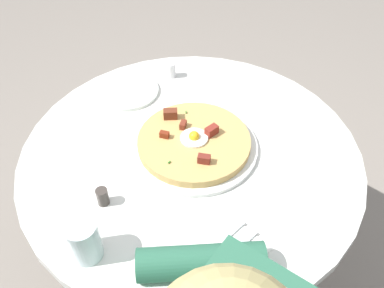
{
  "coord_description": "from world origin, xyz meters",
  "views": [
    {
      "loc": [
        0.62,
        0.45,
        1.5
      ],
      "look_at": [
        -0.01,
        -0.0,
        0.72
      ],
      "focal_mm": 38.88,
      "sensor_mm": 36.0,
      "label": 1
    }
  ],
  "objects_px": {
    "knife": "(216,246)",
    "pepper_shaker": "(103,197)",
    "breakfast_pizza": "(193,141)",
    "dining_table": "(191,190)",
    "salt_shaker": "(171,70)",
    "fork": "(228,257)",
    "pizza_plate": "(193,146)",
    "bread_plate": "(128,91)",
    "water_glass": "(85,241)"
  },
  "relations": [
    {
      "from": "knife",
      "to": "pepper_shaker",
      "type": "xyz_separation_m",
      "value": [
        0.05,
        -0.28,
        0.02
      ]
    },
    {
      "from": "pepper_shaker",
      "to": "breakfast_pizza",
      "type": "bearing_deg",
      "value": 166.66
    },
    {
      "from": "dining_table",
      "to": "knife",
      "type": "bearing_deg",
      "value": 46.41
    },
    {
      "from": "salt_shaker",
      "to": "fork",
      "type": "bearing_deg",
      "value": 48.1
    },
    {
      "from": "pizza_plate",
      "to": "knife",
      "type": "bearing_deg",
      "value": 44.63
    },
    {
      "from": "pizza_plate",
      "to": "knife",
      "type": "xyz_separation_m",
      "value": [
        0.22,
        0.22,
        0.0
      ]
    },
    {
      "from": "breakfast_pizza",
      "to": "bread_plate",
      "type": "distance_m",
      "value": 0.31
    },
    {
      "from": "breakfast_pizza",
      "to": "knife",
      "type": "bearing_deg",
      "value": 44.69
    },
    {
      "from": "breakfast_pizza",
      "to": "pizza_plate",
      "type": "bearing_deg",
      "value": 67.83
    },
    {
      "from": "pizza_plate",
      "to": "bread_plate",
      "type": "relative_size",
      "value": 1.8
    },
    {
      "from": "knife",
      "to": "bread_plate",
      "type": "bearing_deg",
      "value": 70.17
    },
    {
      "from": "fork",
      "to": "water_glass",
      "type": "relative_size",
      "value": 1.77
    },
    {
      "from": "fork",
      "to": "knife",
      "type": "bearing_deg",
      "value": 90.0
    },
    {
      "from": "breakfast_pizza",
      "to": "knife",
      "type": "distance_m",
      "value": 0.31
    },
    {
      "from": "breakfast_pizza",
      "to": "water_glass",
      "type": "relative_size",
      "value": 2.93
    },
    {
      "from": "fork",
      "to": "pizza_plate",
      "type": "bearing_deg",
      "value": 58.08
    },
    {
      "from": "pizza_plate",
      "to": "breakfast_pizza",
      "type": "height_order",
      "value": "breakfast_pizza"
    },
    {
      "from": "water_glass",
      "to": "salt_shaker",
      "type": "distance_m",
      "value": 0.66
    },
    {
      "from": "dining_table",
      "to": "knife",
      "type": "distance_m",
      "value": 0.34
    },
    {
      "from": "breakfast_pizza",
      "to": "bread_plate",
      "type": "xyz_separation_m",
      "value": [
        -0.08,
        -0.3,
        -0.02
      ]
    },
    {
      "from": "dining_table",
      "to": "knife",
      "type": "xyz_separation_m",
      "value": [
        0.2,
        0.21,
        0.17
      ]
    },
    {
      "from": "dining_table",
      "to": "breakfast_pizza",
      "type": "relative_size",
      "value": 3.02
    },
    {
      "from": "pizza_plate",
      "to": "dining_table",
      "type": "bearing_deg",
      "value": 8.13
    },
    {
      "from": "pizza_plate",
      "to": "salt_shaker",
      "type": "distance_m",
      "value": 0.33
    },
    {
      "from": "bread_plate",
      "to": "pepper_shaker",
      "type": "height_order",
      "value": "pepper_shaker"
    },
    {
      "from": "breakfast_pizza",
      "to": "knife",
      "type": "relative_size",
      "value": 1.65
    },
    {
      "from": "pizza_plate",
      "to": "breakfast_pizza",
      "type": "bearing_deg",
      "value": -112.17
    },
    {
      "from": "fork",
      "to": "salt_shaker",
      "type": "distance_m",
      "value": 0.67
    },
    {
      "from": "dining_table",
      "to": "breakfast_pizza",
      "type": "height_order",
      "value": "breakfast_pizza"
    },
    {
      "from": "bread_plate",
      "to": "fork",
      "type": "relative_size",
      "value": 1.04
    },
    {
      "from": "bread_plate",
      "to": "knife",
      "type": "distance_m",
      "value": 0.6
    },
    {
      "from": "pizza_plate",
      "to": "salt_shaker",
      "type": "xyz_separation_m",
      "value": [
        -0.22,
        -0.24,
        0.02
      ]
    },
    {
      "from": "water_glass",
      "to": "pepper_shaker",
      "type": "distance_m",
      "value": 0.14
    },
    {
      "from": "salt_shaker",
      "to": "pepper_shaker",
      "type": "height_order",
      "value": "salt_shaker"
    },
    {
      "from": "breakfast_pizza",
      "to": "bread_plate",
      "type": "height_order",
      "value": "breakfast_pizza"
    },
    {
      "from": "dining_table",
      "to": "fork",
      "type": "xyz_separation_m",
      "value": [
        0.21,
        0.25,
        0.17
      ]
    },
    {
      "from": "pizza_plate",
      "to": "breakfast_pizza",
      "type": "distance_m",
      "value": 0.02
    },
    {
      "from": "breakfast_pizza",
      "to": "fork",
      "type": "xyz_separation_m",
      "value": [
        0.23,
        0.25,
        -0.02
      ]
    },
    {
      "from": "breakfast_pizza",
      "to": "water_glass",
      "type": "height_order",
      "value": "water_glass"
    },
    {
      "from": "knife",
      "to": "pepper_shaker",
      "type": "relative_size",
      "value": 3.97
    },
    {
      "from": "dining_table",
      "to": "water_glass",
      "type": "relative_size",
      "value": 8.84
    },
    {
      "from": "pizza_plate",
      "to": "fork",
      "type": "bearing_deg",
      "value": 48.18
    },
    {
      "from": "pepper_shaker",
      "to": "pizza_plate",
      "type": "bearing_deg",
      "value": 166.5
    },
    {
      "from": "dining_table",
      "to": "pizza_plate",
      "type": "relative_size",
      "value": 2.66
    },
    {
      "from": "fork",
      "to": "breakfast_pizza",
      "type": "bearing_deg",
      "value": 58.12
    },
    {
      "from": "salt_shaker",
      "to": "pizza_plate",
      "type": "bearing_deg",
      "value": 48.01
    },
    {
      "from": "pizza_plate",
      "to": "pepper_shaker",
      "type": "relative_size",
      "value": 7.46
    },
    {
      "from": "bread_plate",
      "to": "breakfast_pizza",
      "type": "bearing_deg",
      "value": 75.71
    },
    {
      "from": "pizza_plate",
      "to": "fork",
      "type": "xyz_separation_m",
      "value": [
        0.23,
        0.25,
        0.0
      ]
    },
    {
      "from": "dining_table",
      "to": "salt_shaker",
      "type": "distance_m",
      "value": 0.39
    }
  ]
}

